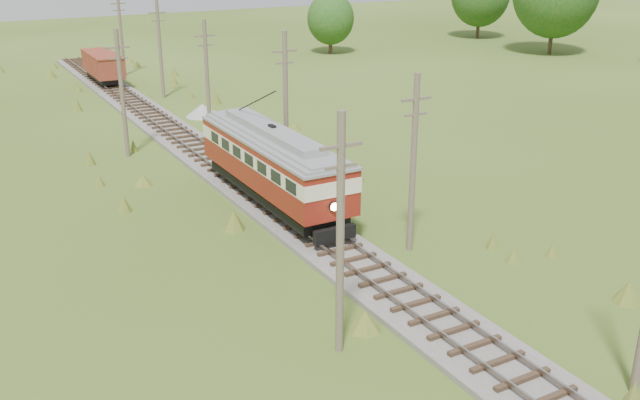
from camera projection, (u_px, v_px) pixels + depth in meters
railbed_main at (222, 167)px, 46.04m from camera, size 3.60×96.00×0.57m
streetcar at (273, 160)px, 38.78m from camera, size 3.19×13.55×6.17m
gondola at (103, 65)px, 71.20m from camera, size 2.66×8.01×2.65m
gravel_pile at (204, 111)px, 59.41m from camera, size 2.92×3.10×1.06m
utility_pole_r_2 at (413, 162)px, 32.98m from camera, size 1.60×0.30×8.60m
utility_pole_r_3 at (286, 104)px, 43.49m from camera, size 1.60×0.30×9.00m
utility_pole_r_4 at (207, 74)px, 54.14m from camera, size 1.60×0.30×8.40m
utility_pole_r_5 at (160, 48)px, 64.86m from camera, size 1.60×0.30×8.90m
utility_pole_r_6 at (121, 33)px, 75.43m from camera, size 1.60×0.30×8.70m
utility_pole_l_a at (340, 235)px, 24.58m from camera, size 1.60×0.30×9.00m
utility_pole_l_b at (122, 93)px, 47.41m from camera, size 1.60×0.30×8.60m
tree_mid_b at (331, 19)px, 89.35m from camera, size 5.88×5.88×7.57m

